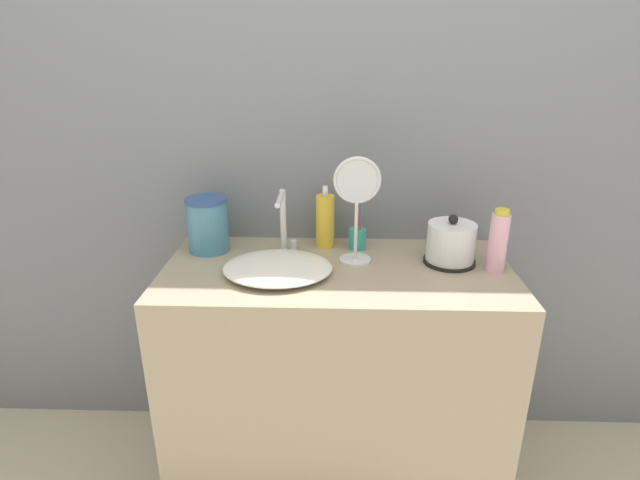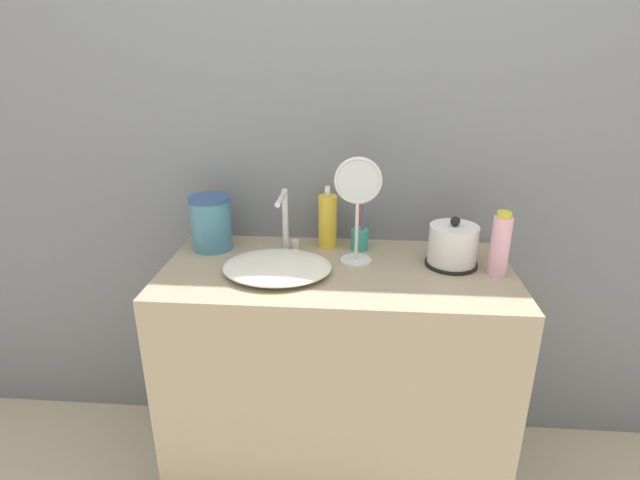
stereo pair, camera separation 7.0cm
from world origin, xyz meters
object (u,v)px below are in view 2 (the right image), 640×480
object	(u,v)px
toothbrush_cup	(360,238)
lotion_bottle	(328,221)
water_pitcher	(211,223)
shampoo_bottle	(500,245)
vanity_mirror	(358,203)
electric_kettle	(453,247)
faucet	(285,218)

from	to	relation	value
toothbrush_cup	lotion_bottle	xyz separation A→B (m)	(-0.12, 0.02, 0.06)
toothbrush_cup	water_pitcher	bearing A→B (deg)	-176.38
lotion_bottle	shampoo_bottle	size ratio (longest dim) A/B	1.07
vanity_mirror	shampoo_bottle	bearing A→B (deg)	-7.88
electric_kettle	lotion_bottle	world-z (taller)	lotion_bottle
electric_kettle	vanity_mirror	world-z (taller)	vanity_mirror
toothbrush_cup	lotion_bottle	bearing A→B (deg)	170.44
faucet	shampoo_bottle	bearing A→B (deg)	-10.42
faucet	toothbrush_cup	world-z (taller)	faucet
toothbrush_cup	electric_kettle	bearing A→B (deg)	-21.14
shampoo_bottle	vanity_mirror	bearing A→B (deg)	172.12
lotion_bottle	vanity_mirror	size ratio (longest dim) A/B	0.63
shampoo_bottle	vanity_mirror	world-z (taller)	vanity_mirror
lotion_bottle	shampoo_bottle	distance (m)	0.60
electric_kettle	shampoo_bottle	bearing A→B (deg)	-24.63
faucet	water_pitcher	bearing A→B (deg)	176.28
toothbrush_cup	shampoo_bottle	world-z (taller)	toothbrush_cup
electric_kettle	vanity_mirror	distance (m)	0.35
electric_kettle	toothbrush_cup	size ratio (longest dim) A/B	0.81
vanity_mirror	water_pitcher	xyz separation A→B (m)	(-0.53, 0.08, -0.11)
vanity_mirror	lotion_bottle	bearing A→B (deg)	127.69
toothbrush_cup	vanity_mirror	world-z (taller)	vanity_mirror
electric_kettle	vanity_mirror	bearing A→B (deg)	179.79
shampoo_bottle	water_pitcher	world-z (taller)	shampoo_bottle
toothbrush_cup	shampoo_bottle	size ratio (longest dim) A/B	1.02
faucet	lotion_bottle	size ratio (longest dim) A/B	1.00
electric_kettle	vanity_mirror	size ratio (longest dim) A/B	0.48
toothbrush_cup	water_pitcher	distance (m)	0.54
faucet	shampoo_bottle	xyz separation A→B (m)	(0.71, -0.13, -0.03)
vanity_mirror	water_pitcher	size ratio (longest dim) A/B	1.86
toothbrush_cup	lotion_bottle	size ratio (longest dim) A/B	0.95
faucet	toothbrush_cup	bearing A→B (deg)	11.17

